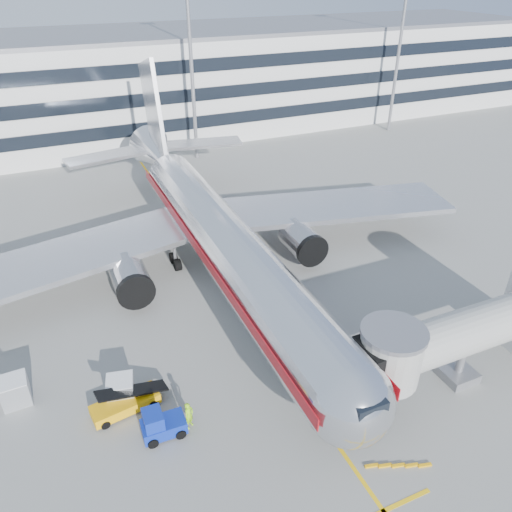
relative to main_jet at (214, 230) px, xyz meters
name	(u,v)px	position (x,y,z in m)	size (l,w,h in m)	color
ground	(270,348)	(0.00, -11.72, -4.23)	(180.00, 180.00, 0.00)	gray
lead_in_line	(223,280)	(0.00, -1.72, -4.23)	(0.25, 70.00, 0.01)	yellow
stop_bar	(384,511)	(0.00, -25.72, -4.23)	(6.00, 0.25, 0.01)	yellow
main_jet	(214,230)	(0.00, 0.00, 0.00)	(50.95, 48.70, 16.06)	silver
jet_bridge	(488,327)	(12.18, -19.72, -0.36)	(17.80, 4.50, 7.00)	silver
terminal	(114,86)	(0.00, 46.23, 3.57)	(150.00, 24.25, 15.60)	silver
light_mast_centre	(190,49)	(8.00, 30.28, 10.64)	(2.40, 1.20, 25.45)	gray
light_mast_east	(401,35)	(42.00, 30.28, 10.64)	(2.40, 1.20, 25.45)	gray
belt_loader	(125,403)	(-10.98, -13.40, -3.63)	(4.58, 2.18, 2.15)	#F7AB0A
baggage_tug	(160,425)	(-9.38, -16.18, -3.38)	(2.65, 1.73, 1.97)	#0D2698
cargo_container_left	(15,391)	(-17.31, -9.75, -3.31)	(1.80, 1.80, 1.84)	silver
cargo_container_front	(121,390)	(-11.03, -12.47, -3.33)	(1.99, 1.99, 1.79)	silver
ramp_worker	(189,415)	(-7.63, -16.29, -3.27)	(0.70, 0.46, 1.93)	#8FD816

